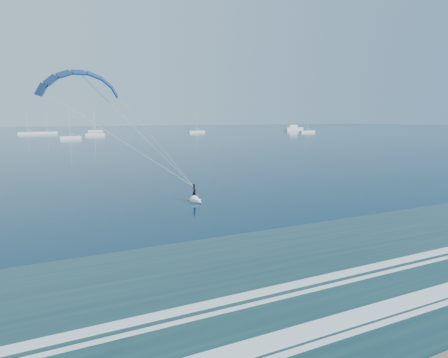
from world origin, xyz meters
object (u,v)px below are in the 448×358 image
object	(u,v)px
sailboat_4	(95,131)
sailboat_7	(70,137)
sailboat_5	(197,132)
sailboat_8	(47,133)
kitesurfer_rig	(144,138)
sailboat_3	(95,134)
motor_yacht	(293,128)
sailboat_6	(307,131)
sailboat_2	(28,133)

from	to	relation	value
sailboat_4	sailboat_7	xyz separation A→B (m)	(-23.08, -83.76, 0.02)
sailboat_5	sailboat_8	world-z (taller)	sailboat_5
sailboat_4	sailboat_8	distance (m)	33.99
sailboat_5	kitesurfer_rig	bearing A→B (deg)	-114.09
sailboat_3	sailboat_4	size ratio (longest dim) A/B	1.03
motor_yacht	sailboat_5	world-z (taller)	sailboat_5
motor_yacht	sailboat_4	bearing A→B (deg)	166.91
sailboat_6	sailboat_7	bearing A→B (deg)	-173.70
kitesurfer_rig	sailboat_4	distance (m)	227.03
motor_yacht	sailboat_6	xyz separation A→B (m)	(-18.55, -38.70, -0.82)
kitesurfer_rig	sailboat_6	world-z (taller)	sailboat_6
sailboat_7	sailboat_8	size ratio (longest dim) A/B	1.14
motor_yacht	sailboat_4	xyz separation A→B (m)	(-129.94, 30.22, -0.82)
motor_yacht	sailboat_4	size ratio (longest dim) A/B	1.14
sailboat_2	sailboat_3	bearing A→B (deg)	-50.39
sailboat_6	sailboat_7	world-z (taller)	sailboat_6
sailboat_3	sailboat_5	xyz separation A→B (m)	(60.98, 16.28, 0.00)
motor_yacht	sailboat_3	bearing A→B (deg)	-169.22
kitesurfer_rig	sailboat_6	size ratio (longest dim) A/B	1.25
sailboat_5	sailboat_7	world-z (taller)	sailboat_5
motor_yacht	sailboat_4	world-z (taller)	sailboat_4
motor_yacht	sailboat_2	distance (m)	168.44
kitesurfer_rig	sailboat_2	world-z (taller)	kitesurfer_rig
motor_yacht	sailboat_2	bearing A→B (deg)	177.03
kitesurfer_rig	sailboat_2	bearing A→B (deg)	92.16
kitesurfer_rig	motor_yacht	world-z (taller)	kitesurfer_rig
sailboat_2	sailboat_5	xyz separation A→B (m)	(90.12, -18.92, 0.00)
sailboat_2	sailboat_3	size ratio (longest dim) A/B	1.02
sailboat_6	sailboat_8	distance (m)	148.54
motor_yacht	sailboat_7	bearing A→B (deg)	-160.71
sailboat_7	motor_yacht	bearing A→B (deg)	19.29
sailboat_5	sailboat_8	bearing A→B (deg)	164.84
sailboat_4	sailboat_6	distance (m)	130.98
sailboat_3	sailboat_7	xyz separation A→B (m)	(-13.94, -27.06, 0.02)
sailboat_3	sailboat_6	world-z (taller)	sailboat_6
sailboat_4	sailboat_7	bearing A→B (deg)	-105.40
sailboat_2	motor_yacht	bearing A→B (deg)	-2.97
kitesurfer_rig	sailboat_4	size ratio (longest dim) A/B	1.39
sailboat_3	sailboat_8	xyz separation A→B (m)	(-19.26, 38.02, -0.02)
kitesurfer_rig	sailboat_2	size ratio (longest dim) A/B	1.33
motor_yacht	sailboat_8	size ratio (longest dim) A/B	1.22
sailboat_2	sailboat_5	size ratio (longest dim) A/B	0.96
sailboat_4	sailboat_5	world-z (taller)	sailboat_5
sailboat_5	sailboat_7	bearing A→B (deg)	-149.95
kitesurfer_rig	sailboat_3	bearing A→B (deg)	82.72
sailboat_2	sailboat_4	size ratio (longest dim) A/B	1.05
sailboat_5	sailboat_6	world-z (taller)	sailboat_6
kitesurfer_rig	sailboat_5	xyz separation A→B (m)	(82.46, 184.44, -6.26)
kitesurfer_rig	sailboat_3	xyz separation A→B (m)	(21.48, 168.16, -6.26)
kitesurfer_rig	motor_yacht	bearing A→B (deg)	50.48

